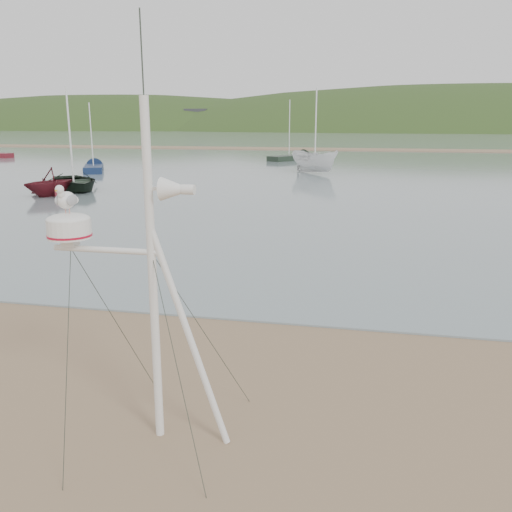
% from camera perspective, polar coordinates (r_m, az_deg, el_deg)
% --- Properties ---
extents(ground, '(560.00, 560.00, 0.00)m').
position_cam_1_polar(ground, '(8.34, -18.50, -15.51)').
color(ground, '#7D6248').
rests_on(ground, ground).
extents(water, '(560.00, 256.00, 0.04)m').
position_cam_1_polar(water, '(138.27, 10.64, 12.27)').
color(water, slate).
rests_on(water, ground).
extents(sandbar, '(560.00, 7.00, 0.07)m').
position_cam_1_polar(sandbar, '(76.36, 9.24, 11.02)').
color(sandbar, '#7D6248').
rests_on(sandbar, water).
extents(hill_ridge, '(620.00, 180.00, 80.00)m').
position_cam_1_polar(hill_ridge, '(242.76, 15.57, 8.04)').
color(hill_ridge, '#243A17').
rests_on(hill_ridge, ground).
extents(far_cottages, '(294.40, 6.30, 8.00)m').
position_cam_1_polar(far_cottages, '(202.16, 12.13, 13.85)').
color(far_cottages, silver).
rests_on(far_cottages, ground).
extents(mast_rig, '(2.31, 2.47, 5.22)m').
position_cam_1_polar(mast_rig, '(7.02, -11.14, -9.32)').
color(mast_rig, white).
rests_on(mast_rig, ground).
extents(boat_dark, '(3.28, 3.14, 4.93)m').
position_cam_1_polar(boat_dark, '(33.20, -18.92, 10.80)').
color(boat_dark, black).
rests_on(boat_dark, water).
extents(boat_red, '(2.93, 2.44, 2.92)m').
position_cam_1_polar(boat_red, '(31.09, -21.06, 8.57)').
color(boat_red, maroon).
rests_on(boat_red, water).
extents(boat_white, '(2.54, 2.54, 4.72)m').
position_cam_1_polar(boat_white, '(41.94, 6.27, 11.86)').
color(boat_white, white).
rests_on(boat_white, water).
extents(sailboat_blue_near, '(3.73, 5.71, 5.69)m').
position_cam_1_polar(sailboat_blue_near, '(46.15, -16.65, 8.95)').
color(sailboat_blue_near, '#122141').
rests_on(sailboat_blue_near, ground).
extents(sailboat_dark_mid, '(4.81, 6.26, 6.42)m').
position_cam_1_polar(sailboat_dark_mid, '(56.54, 4.61, 10.34)').
color(sailboat_dark_mid, black).
rests_on(sailboat_dark_mid, ground).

